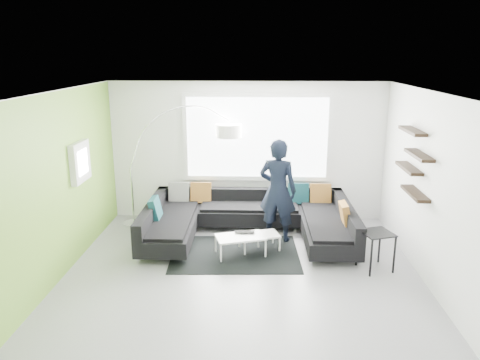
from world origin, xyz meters
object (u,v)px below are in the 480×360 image
Objects in this scene: arc_lamp at (131,167)px; coffee_table at (250,243)px; person at (278,191)px; side_table at (375,251)px; laptop at (244,233)px; sectional_sofa at (249,222)px.

coffee_table is at bearing -35.65° from arc_lamp.
side_table is at bearing 158.43° from person.
arc_lamp is 2.91m from person.
arc_lamp is (-2.35, 1.24, 1.01)m from coffee_table.
side_table reaches higher than laptop.
side_table is (2.03, -1.11, -0.04)m from sectional_sofa.
laptop reaches higher than coffee_table.
side_table is (4.34, -1.81, -0.87)m from arc_lamp.
person is (2.83, -0.64, -0.24)m from arc_lamp.
sectional_sofa is 3.59× the size of coffee_table.
laptop is (-2.09, 0.55, 0.04)m from side_table.
sectional_sofa is 2.31m from side_table.
sectional_sofa is 5.97× the size of side_table.
person reaches higher than coffee_table.
arc_lamp reaches higher than coffee_table.
side_table is 2.16m from laptop.
person is 1.03m from laptop.
sectional_sofa reaches higher than coffee_table.
sectional_sofa is 1.99× the size of person.
person is 5.47× the size of laptop.
arc_lamp is at bearing 135.10° from coffee_table.
person is at bearing 142.26° from side_table.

